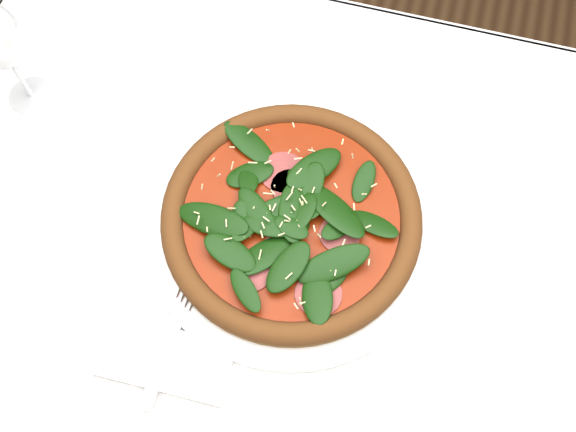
# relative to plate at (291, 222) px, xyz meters

# --- Properties ---
(ground) EXTENTS (6.00, 6.00, 0.00)m
(ground) POSITION_rel_plate_xyz_m (0.05, -0.01, -0.76)
(ground) COLOR brown
(ground) RESTS_ON ground
(dining_table) EXTENTS (1.21, 0.81, 0.75)m
(dining_table) POSITION_rel_plate_xyz_m (0.05, -0.01, -0.11)
(dining_table) COLOR silver
(dining_table) RESTS_ON ground
(plate) EXTENTS (0.39, 0.39, 0.02)m
(plate) POSITION_rel_plate_xyz_m (0.00, 0.00, 0.00)
(plate) COLOR white
(plate) RESTS_ON dining_table
(pizza) EXTENTS (0.35, 0.35, 0.04)m
(pizza) POSITION_rel_plate_xyz_m (-0.00, 0.00, 0.02)
(pizza) COLOR brown
(pizza) RESTS_ON plate
(napkin) EXTENTS (0.16, 0.08, 0.01)m
(napkin) POSITION_rel_plate_xyz_m (-0.10, -0.22, -0.00)
(napkin) COLOR silver
(napkin) RESTS_ON dining_table
(fork) EXTENTS (0.03, 0.16, 0.00)m
(fork) POSITION_rel_plate_xyz_m (-0.10, -0.19, 0.01)
(fork) COLOR silver
(fork) RESTS_ON napkin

